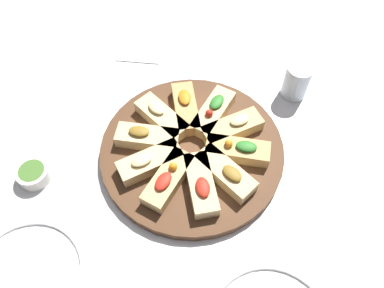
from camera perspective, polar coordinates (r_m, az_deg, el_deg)
ground_plane at (r=0.84m, az=-0.00°, el=-1.42°), size 3.00×3.00×0.00m
serving_board at (r=0.83m, az=-0.00°, el=-1.00°), size 0.40×0.40×0.02m
focaccia_slice_0 at (r=0.76m, az=-3.65°, el=-5.36°), size 0.09×0.14×0.04m
focaccia_slice_1 at (r=0.76m, az=1.38°, el=-6.16°), size 0.09×0.14×0.04m
focaccia_slice_2 at (r=0.77m, az=5.14°, el=-4.40°), size 0.14×0.12×0.04m
focaccia_slice_3 at (r=0.80m, az=6.97°, el=-0.96°), size 0.14×0.05×0.04m
focaccia_slice_4 at (r=0.84m, az=6.19°, el=2.49°), size 0.14×0.12×0.04m
focaccia_slice_5 at (r=0.86m, az=3.24°, el=4.90°), size 0.09×0.14×0.04m
focaccia_slice_6 at (r=0.87m, az=-0.98°, el=5.52°), size 0.09×0.14×0.04m
focaccia_slice_7 at (r=0.85m, az=-4.66°, el=4.09°), size 0.14×0.12×0.04m
focaccia_slice_8 at (r=0.82m, az=-6.88°, el=0.90°), size 0.14×0.05×0.04m
focaccia_slice_9 at (r=0.79m, az=-6.45°, el=-2.73°), size 0.14×0.12×0.04m
plate_right at (r=0.79m, az=-24.06°, el=-18.17°), size 0.23×0.23×0.02m
water_glass at (r=0.95m, az=15.64°, el=9.21°), size 0.06×0.06×0.09m
napkin_stack at (r=1.06m, az=-7.89°, el=14.18°), size 0.12×0.11×0.01m
dipping_bowl at (r=0.86m, az=-23.02°, el=-4.18°), size 0.07×0.07×0.03m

